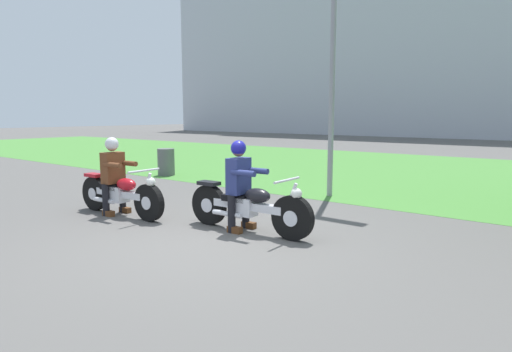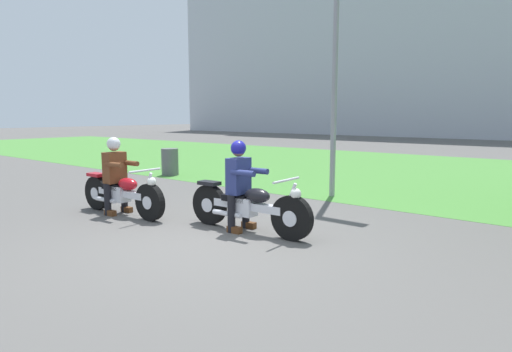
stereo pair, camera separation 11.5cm
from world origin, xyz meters
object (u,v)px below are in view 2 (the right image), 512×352
motorcycle_follow (122,193)px  streetlight_pole (341,31)px  trash_can (170,162)px  rider_lead (239,178)px  motorcycle_lead (248,206)px  rider_follow (115,169)px

motorcycle_follow → streetlight_pole: size_ratio=0.38×
motorcycle_follow → trash_can: bearing=128.3°
rider_lead → motorcycle_lead: bearing=-0.8°
motorcycle_lead → trash_can: bearing=147.4°
motorcycle_follow → streetlight_pole: bearing=59.4°
streetlight_pole → trash_can: streetlight_pole is taller
rider_follow → trash_can: bearing=126.8°
motorcycle_lead → trash_can: (-5.96, 3.44, 0.00)m
motorcycle_follow → streetlight_pole: (2.14, 4.03, 3.15)m
rider_lead → trash_can: 6.76m
rider_lead → trash_can: (-5.79, 3.45, -0.42)m
rider_lead → motorcycle_follow: 2.44m
trash_can → rider_lead: bearing=-30.8°
motorcycle_lead → streetlight_pole: streetlight_pole is taller
rider_lead → rider_follow: size_ratio=1.01×
motorcycle_lead → rider_follow: rider_follow is taller
trash_can → streetlight_pole: bearing=0.4°
rider_follow → trash_can: 5.18m
rider_follow → motorcycle_lead: bearing=8.9°
motorcycle_lead → streetlight_pole: size_ratio=0.40×
motorcycle_lead → streetlight_pole: bearing=93.5°
motorcycle_lead → trash_can: motorcycle_lead is taller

